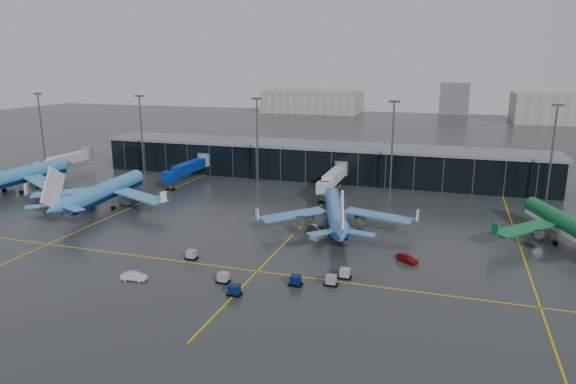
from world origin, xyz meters
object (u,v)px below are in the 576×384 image
(airliner_aer_lingus, at_px, (567,213))
(mobile_airstair, at_px, (318,235))
(airliner_klm_west, at_px, (16,167))
(airliner_klm_near, at_px, (336,201))
(service_van_white, at_px, (134,276))
(baggage_carts, at_px, (269,276))
(airliner_arkefly, at_px, (105,181))
(service_van_red, at_px, (407,258))

(airliner_aer_lingus, relative_size, mobile_airstair, 10.25)
(airliner_aer_lingus, bearing_deg, mobile_airstair, 177.05)
(airliner_klm_west, distance_m, mobile_airstair, 92.26)
(airliner_klm_near, relative_size, service_van_white, 9.16)
(airliner_klm_west, relative_size, airliner_aer_lingus, 1.17)
(baggage_carts, distance_m, mobile_airstair, 23.01)
(service_van_white, bearing_deg, airliner_arkefly, 35.58)
(airliner_klm_near, distance_m, airliner_aer_lingus, 46.49)
(airliner_arkefly, relative_size, airliner_aer_lingus, 1.11)
(baggage_carts, distance_m, service_van_red, 26.18)
(airliner_aer_lingus, height_order, service_van_red, airliner_aer_lingus)
(airliner_klm_near, bearing_deg, mobile_airstair, -118.18)
(airliner_arkefly, height_order, service_van_red, airliner_arkefly)
(baggage_carts, relative_size, mobile_airstair, 8.11)
(airliner_arkefly, xyz_separation_m, service_van_white, (32.98, -36.94, -5.99))
(airliner_klm_near, height_order, service_van_red, airliner_klm_near)
(airliner_aer_lingus, distance_m, mobile_airstair, 50.02)
(airliner_arkefly, xyz_separation_m, airliner_aer_lingus, (104.93, 6.16, -0.69))
(airliner_klm_west, height_order, service_van_white, airliner_klm_west)
(airliner_klm_near, relative_size, mobile_airstair, 10.42)
(airliner_aer_lingus, distance_m, baggage_carts, 62.37)
(airliner_aer_lingus, height_order, mobile_airstair, airliner_aer_lingus)
(airliner_arkefly, xyz_separation_m, airliner_klm_near, (58.76, 0.77, -0.59))
(service_van_white, bearing_deg, airliner_klm_west, 51.04)
(mobile_airstair, bearing_deg, airliner_aer_lingus, 39.98)
(airliner_klm_near, distance_m, service_van_red, 23.59)
(airliner_klm_west, relative_size, airliner_klm_near, 1.15)
(airliner_klm_west, xyz_separation_m, service_van_red, (109.69, -20.97, -6.30))
(airliner_arkefly, bearing_deg, airliner_aer_lingus, -2.58)
(airliner_klm_west, bearing_deg, service_van_white, -30.33)
(service_van_red, bearing_deg, airliner_arkefly, 114.21)
(airliner_arkefly, bearing_deg, airliner_klm_near, -5.18)
(mobile_airstair, bearing_deg, baggage_carts, -72.02)
(airliner_klm_west, height_order, service_van_red, airliner_klm_west)
(service_van_red, bearing_deg, airliner_aer_lingus, -19.17)
(airliner_klm_near, bearing_deg, airliner_arkefly, 164.64)
(airliner_arkefly, relative_size, airliner_klm_near, 1.10)
(airliner_klm_west, distance_m, service_van_red, 111.85)
(airliner_klm_west, relative_size, baggage_carts, 1.48)
(mobile_airstair, bearing_deg, service_van_white, -104.74)
(airliner_klm_west, relative_size, mobile_airstair, 12.00)
(airliner_klm_near, xyz_separation_m, mobile_airstair, (-1.72, -8.05, -5.35))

